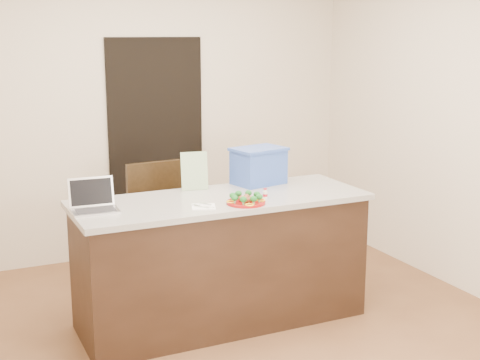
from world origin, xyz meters
name	(u,v)px	position (x,y,z in m)	size (l,w,h in m)	color
ground	(236,334)	(0.00, 0.00, 0.00)	(4.00, 4.00, 0.00)	brown
room_shell	(236,100)	(0.00, 0.00, 1.62)	(4.00, 4.00, 4.00)	white
doorway	(157,147)	(0.10, 1.98, 1.00)	(0.90, 0.02, 2.00)	black
island	(221,260)	(0.00, 0.25, 0.46)	(2.06, 0.76, 0.92)	black
plate	(246,202)	(0.08, 0.02, 0.93)	(0.26, 0.26, 0.02)	maroon
meatballs	(247,199)	(0.08, 0.01, 0.96)	(0.11, 0.10, 0.04)	brown
broccoli	(246,196)	(0.08, 0.02, 0.97)	(0.22, 0.22, 0.04)	#144E1B
pepper_rings	(246,201)	(0.08, 0.02, 0.94)	(0.26, 0.26, 0.01)	yellow
napkin	(203,207)	(-0.21, 0.05, 0.92)	(0.15, 0.15, 0.01)	white
fork	(200,206)	(-0.23, 0.06, 0.93)	(0.07, 0.14, 0.00)	silver
knife	(209,206)	(-0.18, 0.04, 0.93)	(0.06, 0.17, 0.01)	white
yogurt_bottle	(265,194)	(0.27, 0.09, 0.95)	(0.03, 0.03, 0.07)	silver
laptop	(93,202)	(-0.88, 0.28, 0.98)	(0.30, 0.24, 0.21)	silver
leaflet	(194,171)	(-0.08, 0.54, 1.06)	(0.20, 0.00, 0.28)	silver
blue_box	(259,166)	(0.43, 0.52, 1.06)	(0.43, 0.35, 0.28)	#3051AE
chair	(159,219)	(-0.20, 1.02, 0.59)	(0.48, 0.48, 1.03)	black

